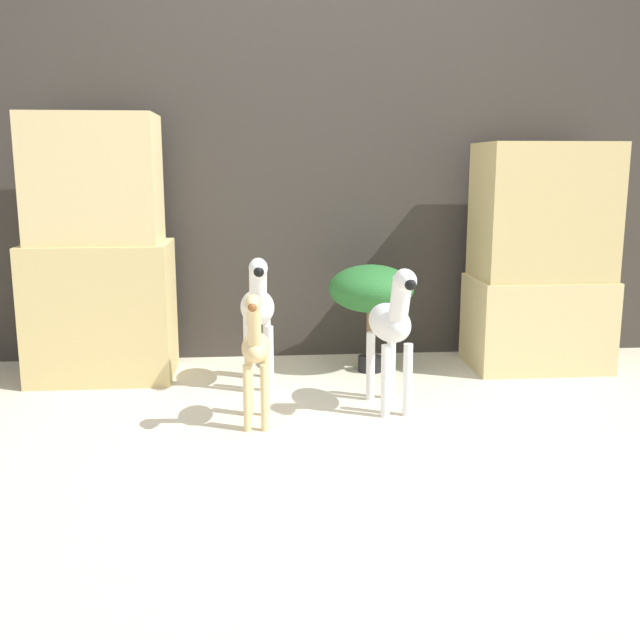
% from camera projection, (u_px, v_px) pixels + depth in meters
% --- Properties ---
extents(ground_plane, '(14.00, 14.00, 0.00)m').
position_uv_depth(ground_plane, '(345.00, 429.00, 3.06)').
color(ground_plane, beige).
extents(wall_back, '(6.40, 0.08, 2.20)m').
position_uv_depth(wall_back, '(319.00, 157.00, 4.07)').
color(wall_back, '#38332D').
rests_on(wall_back, ground_plane).
extents(rock_pillar_left, '(0.70, 0.47, 1.30)m').
position_uv_depth(rock_pillar_left, '(99.00, 258.00, 3.70)').
color(rock_pillar_left, '#D1B775').
rests_on(rock_pillar_left, ground_plane).
extents(rock_pillar_right, '(0.70, 0.47, 1.17)m').
position_uv_depth(rock_pillar_right, '(540.00, 260.00, 3.90)').
color(rock_pillar_right, '#DBC184').
rests_on(rock_pillar_right, ground_plane).
extents(zebra_right, '(0.20, 0.48, 0.65)m').
position_uv_depth(zebra_right, '(392.00, 324.00, 3.22)').
color(zebra_right, white).
rests_on(zebra_right, ground_plane).
extents(zebra_left, '(0.17, 0.48, 0.65)m').
position_uv_depth(zebra_left, '(258.00, 308.00, 3.57)').
color(zebra_left, white).
rests_on(zebra_left, ground_plane).
extents(giraffe_figurine, '(0.13, 0.38, 0.58)m').
position_uv_depth(giraffe_figurine, '(255.00, 349.00, 3.04)').
color(giraffe_figurine, '#E0C184').
rests_on(giraffe_figurine, ground_plane).
extents(potted_palm_front, '(0.44, 0.44, 0.56)m').
position_uv_depth(potted_palm_front, '(371.00, 291.00, 3.83)').
color(potted_palm_front, black).
rests_on(potted_palm_front, ground_plane).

